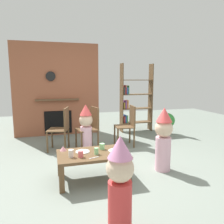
% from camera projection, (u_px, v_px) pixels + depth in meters
% --- Properties ---
extents(ground_plane, '(12.00, 12.00, 0.00)m').
position_uv_depth(ground_plane, '(110.00, 169.00, 3.64)').
color(ground_plane, gray).
extents(brick_fireplace_feature, '(2.20, 0.28, 2.40)m').
position_uv_depth(brick_fireplace_feature, '(57.00, 90.00, 5.74)').
color(brick_fireplace_feature, '#935138').
rests_on(brick_fireplace_feature, ground_plane).
extents(bookshelf, '(0.90, 0.28, 1.90)m').
position_uv_depth(bookshelf, '(134.00, 101.00, 6.16)').
color(bookshelf, brown).
rests_on(bookshelf, ground_plane).
extents(coffee_table, '(1.03, 0.64, 0.41)m').
position_uv_depth(coffee_table, '(93.00, 157.00, 3.23)').
color(coffee_table, brown).
rests_on(coffee_table, ground_plane).
extents(paper_cup_near_left, '(0.07, 0.07, 0.09)m').
position_uv_depth(paper_cup_near_left, '(81.00, 154.00, 3.04)').
color(paper_cup_near_left, '#E5666B').
rests_on(paper_cup_near_left, coffee_table).
extents(paper_cup_near_right, '(0.07, 0.07, 0.11)m').
position_uv_depth(paper_cup_near_right, '(71.00, 153.00, 3.04)').
color(paper_cup_near_right, silver).
rests_on(paper_cup_near_right, coffee_table).
extents(paper_cup_center, '(0.08, 0.08, 0.09)m').
position_uv_depth(paper_cup_center, '(102.00, 146.00, 3.38)').
color(paper_cup_center, '#8CD18C').
rests_on(paper_cup_center, coffee_table).
extents(paper_cup_far_left, '(0.06, 0.06, 0.10)m').
position_uv_depth(paper_cup_far_left, '(96.00, 151.00, 3.15)').
color(paper_cup_far_left, '#8CD18C').
rests_on(paper_cup_far_left, coffee_table).
extents(paper_plate_front, '(0.19, 0.19, 0.01)m').
position_uv_depth(paper_plate_front, '(115.00, 150.00, 3.31)').
color(paper_plate_front, white).
rests_on(paper_plate_front, coffee_table).
extents(paper_plate_rear, '(0.21, 0.21, 0.01)m').
position_uv_depth(paper_plate_rear, '(83.00, 152.00, 3.25)').
color(paper_plate_rear, white).
rests_on(paper_plate_rear, coffee_table).
extents(birthday_cake_slice, '(0.10, 0.10, 0.07)m').
position_uv_depth(birthday_cake_slice, '(63.00, 148.00, 3.31)').
color(birthday_cake_slice, pink).
rests_on(birthday_cake_slice, coffee_table).
extents(table_fork, '(0.15, 0.07, 0.01)m').
position_uv_depth(table_fork, '(94.00, 158.00, 3.02)').
color(table_fork, silver).
rests_on(table_fork, coffee_table).
extents(child_with_cone_hat, '(0.27, 0.27, 0.97)m').
position_uv_depth(child_with_cone_hat, '(120.00, 182.00, 2.08)').
color(child_with_cone_hat, '#D13838').
rests_on(child_with_cone_hat, ground_plane).
extents(child_in_pink, '(0.29, 0.29, 1.04)m').
position_uv_depth(child_in_pink, '(163.00, 138.00, 3.53)').
color(child_in_pink, '#EAB2C6').
rests_on(child_in_pink, ground_plane).
extents(child_by_the_chairs, '(0.27, 0.27, 0.98)m').
position_uv_depth(child_by_the_chairs, '(86.00, 127.00, 4.43)').
color(child_by_the_chairs, '#EAB2C6').
rests_on(child_by_the_chairs, ground_plane).
extents(dining_chair_left, '(0.49, 0.49, 0.90)m').
position_uv_depth(dining_chair_left, '(62.00, 126.00, 4.53)').
color(dining_chair_left, brown).
rests_on(dining_chair_left, ground_plane).
extents(dining_chair_middle, '(0.47, 0.47, 0.90)m').
position_uv_depth(dining_chair_middle, '(91.00, 126.00, 4.60)').
color(dining_chair_middle, brown).
rests_on(dining_chair_middle, ground_plane).
extents(dining_chair_right, '(0.43, 0.43, 0.90)m').
position_uv_depth(dining_chair_right, '(128.00, 123.00, 4.85)').
color(dining_chair_right, brown).
rests_on(dining_chair_right, ground_plane).
extents(potted_plant_tall, '(0.39, 0.39, 0.57)m').
position_uv_depth(potted_plant_tall, '(167.00, 122.00, 5.91)').
color(potted_plant_tall, '#9E5B42').
rests_on(potted_plant_tall, ground_plane).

